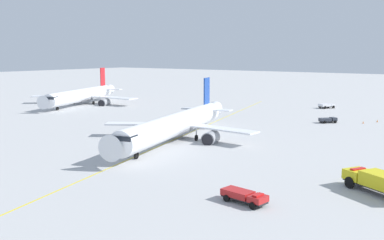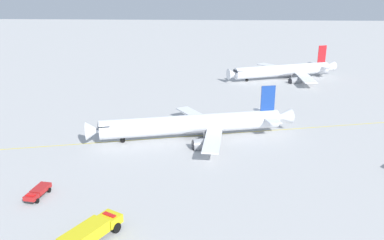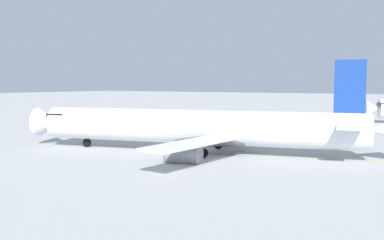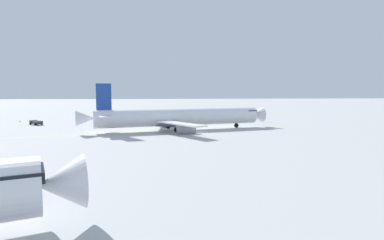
% 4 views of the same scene
% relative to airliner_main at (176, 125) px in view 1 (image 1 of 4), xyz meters
% --- Properties ---
extents(ground_plane, '(600.00, 600.00, 0.00)m').
position_rel_airliner_main_xyz_m(ground_plane, '(5.26, 4.06, -2.89)').
color(ground_plane, '#B2B2B2').
extents(airliner_main, '(29.58, 44.63, 11.05)m').
position_rel_airliner_main_xyz_m(airliner_main, '(0.00, 0.00, 0.00)').
color(airliner_main, white).
rests_on(airliner_main, ground_plane).
extents(airliner_secondary, '(33.68, 40.44, 11.41)m').
position_rel_airliner_main_xyz_m(airliner_secondary, '(59.59, -28.79, -0.16)').
color(airliner_secondary, white).
rests_on(airliner_secondary, ground_plane).
extents(baggage_truck_truck, '(3.93, 4.09, 1.22)m').
position_rel_airliner_main_xyz_m(baggage_truck_truck, '(-15.12, -37.65, -2.18)').
color(baggage_truck_truck, '#232326').
rests_on(baggage_truck_truck, ground_plane).
extents(pushback_tug_truck, '(4.29, 4.99, 1.30)m').
position_rel_airliner_main_xyz_m(pushback_tug_truck, '(-5.09, -64.79, -2.09)').
color(pushback_tug_truck, '#232326').
rests_on(pushback_tug_truck, ground_plane).
extents(ops_pickup_truck, '(5.41, 2.77, 1.41)m').
position_rel_airliner_main_xyz_m(ops_pickup_truck, '(-27.23, 23.09, -2.08)').
color(ops_pickup_truck, '#232326').
rests_on(ops_pickup_truck, ground_plane).
extents(fire_tender_truck, '(9.28, 6.82, 2.50)m').
position_rel_airliner_main_xyz_m(fire_tender_truck, '(-38.40, 11.36, -1.36)').
color(fire_tender_truck, '#232326').
rests_on(fire_tender_truck, ground_plane).
extents(taxiway_centreline, '(34.76, 135.27, 0.01)m').
position_rel_airliner_main_xyz_m(taxiway_centreline, '(1.61, -2.84, -2.89)').
color(taxiway_centreline, yellow).
rests_on(taxiway_centreline, ground_plane).
extents(safety_cone_near, '(0.36, 0.36, 0.55)m').
position_rel_airliner_main_xyz_m(safety_cone_near, '(-21.96, -41.59, -2.61)').
color(safety_cone_near, orange).
rests_on(safety_cone_near, ground_plane).
extents(safety_cone_mid, '(0.36, 0.36, 0.55)m').
position_rel_airliner_main_xyz_m(safety_cone_mid, '(-24.05, -45.61, -2.61)').
color(safety_cone_mid, orange).
rests_on(safety_cone_mid, ground_plane).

